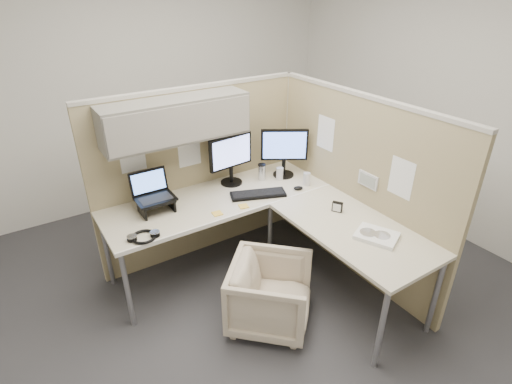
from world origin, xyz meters
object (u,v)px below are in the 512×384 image
desk (267,214)px  keyboard (258,194)px  office_chair (270,291)px  monitor_left (231,156)px

desk → keyboard: bearing=72.5°
desk → office_chair: 0.63m
office_chair → monitor_left: 1.26m
office_chair → keyboard: bearing=18.3°
office_chair → monitor_left: bearing=30.1°
office_chair → keyboard: size_ratio=1.26×
desk → office_chair: bearing=-120.4°
desk → monitor_left: size_ratio=4.29×
monitor_left → keyboard: monitor_left is taller
desk → keyboard: (0.08, 0.25, 0.05)m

